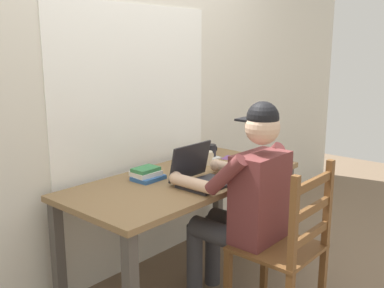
{
  "coord_description": "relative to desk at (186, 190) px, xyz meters",
  "views": [
    {
      "loc": [
        -1.97,
        -1.78,
        1.53
      ],
      "look_at": [
        0.0,
        -0.05,
        0.94
      ],
      "focal_mm": 41.05,
      "sensor_mm": 36.0,
      "label": 1
    }
  ],
  "objects": [
    {
      "name": "ground_plane",
      "position": [
        0.0,
        0.0,
        -0.64
      ],
      "size": [
        8.0,
        8.0,
        0.0
      ],
      "primitive_type": "plane",
      "color": "brown"
    },
    {
      "name": "wooden_chair",
      "position": [
        0.01,
        -0.72,
        -0.17
      ],
      "size": [
        0.42,
        0.42,
        0.94
      ],
      "color": "brown",
      "rests_on": "ground"
    },
    {
      "name": "book_stack_main",
      "position": [
        -0.2,
        0.14,
        0.12
      ],
      "size": [
        0.19,
        0.16,
        0.08
      ],
      "color": "#2D5B9E",
      "rests_on": "desk"
    },
    {
      "name": "desk",
      "position": [
        0.0,
        0.0,
        0.0
      ],
      "size": [
        1.58,
        0.73,
        0.72
      ],
      "color": "olive",
      "rests_on": "ground"
    },
    {
      "name": "landscape_photo_print",
      "position": [
        0.58,
        0.08,
        0.09
      ],
      "size": [
        0.15,
        0.12,
        0.0
      ],
      "primitive_type": "cube",
      "rotation": [
        0.0,
        0.0,
        0.28
      ],
      "color": "#7A4293",
      "rests_on": "desk"
    },
    {
      "name": "seated_person",
      "position": [
        0.01,
        -0.44,
        0.05
      ],
      "size": [
        0.5,
        0.6,
        1.25
      ],
      "color": "brown",
      "rests_on": "ground"
    },
    {
      "name": "back_wall",
      "position": [
        -0.0,
        0.44,
        0.66
      ],
      "size": [
        6.0,
        0.08,
        2.6
      ],
      "color": "silver",
      "rests_on": "ground"
    },
    {
      "name": "paper_pile_near_laptop",
      "position": [
        0.44,
        0.21,
        0.09
      ],
      "size": [
        0.22,
        0.19,
        0.01
      ],
      "primitive_type": "cube",
      "rotation": [
        0.0,
        0.0,
        -0.1
      ],
      "color": "white",
      "rests_on": "desk"
    },
    {
      "name": "laptop",
      "position": [
        -0.04,
        -0.16,
        0.14
      ],
      "size": [
        0.33,
        0.28,
        0.23
      ],
      "color": "#232328",
      "rests_on": "desk"
    },
    {
      "name": "coffee_mug_dark",
      "position": [
        0.5,
        0.2,
        0.14
      ],
      "size": [
        0.12,
        0.08,
        0.1
      ],
      "color": "black",
      "rests_on": "desk"
    },
    {
      "name": "coffee_mug_white",
      "position": [
        0.33,
        0.1,
        0.14
      ],
      "size": [
        0.13,
        0.09,
        0.09
      ],
      "color": "beige",
      "rests_on": "desk"
    },
    {
      "name": "paper_pile_back_corner",
      "position": [
        0.5,
        -0.12,
        0.09
      ],
      "size": [
        0.26,
        0.25,
        0.01
      ],
      "primitive_type": "cube",
      "rotation": [
        0.0,
        0.0,
        0.47
      ],
      "color": "silver",
      "rests_on": "desk"
    },
    {
      "name": "computer_mouse",
      "position": [
        0.24,
        -0.18,
        0.11
      ],
      "size": [
        0.06,
        0.1,
        0.03
      ],
      "primitive_type": "ellipsoid",
      "color": "#232328",
      "rests_on": "desk"
    }
  ]
}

